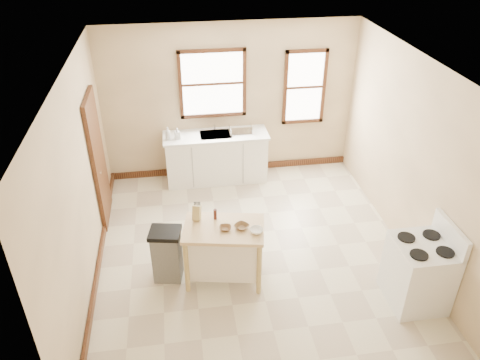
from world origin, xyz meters
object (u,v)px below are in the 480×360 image
soap_bottle_b (177,133)px  dish_rack (241,129)px  kitchen_island (224,253)px  gas_stove (420,265)px  trash_bin (167,254)px  pepper_grinder (215,214)px  knife_block (197,213)px  soap_bottle_a (168,133)px  bowl_b (242,226)px  bowl_c (257,231)px  bowl_a (225,228)px

soap_bottle_b → dish_rack: 1.13m
kitchen_island → gas_stove: 2.51m
soap_bottle_b → trash_bin: soap_bottle_b is taller
pepper_grinder → trash_bin: 0.87m
soap_bottle_b → knife_block: (0.17, -2.33, -0.06)m
soap_bottle_a → dish_rack: (1.28, 0.10, -0.06)m
knife_block → pepper_grinder: 0.24m
bowl_b → bowl_c: (0.17, -0.12, 0.01)m
bowl_b → kitchen_island: bearing=169.2°
trash_bin → bowl_b: bearing=1.6°
soap_bottle_b → trash_bin: 2.54m
pepper_grinder → bowl_b: pepper_grinder is taller
trash_bin → gas_stove: size_ratio=0.68×
knife_block → bowl_c: bearing=-9.5°
pepper_grinder → bowl_a: bearing=-67.2°
bowl_a → trash_bin: 0.93m
bowl_b → soap_bottle_a: bearing=108.8°
dish_rack → bowl_b: dish_rack is taller
pepper_grinder → bowl_c: size_ratio=0.86×
gas_stove → dish_rack: bearing=117.0°
soap_bottle_a → kitchen_island: 2.71m
soap_bottle_a → kitchen_island: (0.66, -2.56, -0.61)m
bowl_a → bowl_b: size_ratio=0.86×
soap_bottle_b → gas_stove: 4.43m
knife_block → bowl_b: (0.56, -0.28, -0.08)m
bowl_a → pepper_grinder: bearing=112.8°
soap_bottle_a → pepper_grinder: 2.43m
dish_rack → gas_stove: size_ratio=0.35×
dish_rack → bowl_b: 2.73m
pepper_grinder → trash_bin: pepper_grinder is taller
pepper_grinder → soap_bottle_b: bearing=99.8°
dish_rack → bowl_a: bearing=-116.7°
kitchen_island → knife_block: (-0.33, 0.23, 0.53)m
bowl_a → bowl_c: bearing=-17.8°
pepper_grinder → dish_rack: bearing=73.8°
pepper_grinder → bowl_b: 0.41m
soap_bottle_a → kitchen_island: bearing=-94.7°
soap_bottle_a → gas_stove: 4.54m
soap_bottle_a → dish_rack: size_ratio=0.56×
bowl_a → trash_bin: size_ratio=0.19×
bowl_b → gas_stove: 2.29m
bowl_a → soap_bottle_a: bearing=104.5°
bowl_b → trash_bin: 1.12m
bowl_c → pepper_grinder: bearing=142.9°
knife_block → pepper_grinder: size_ratio=1.33×
bowl_a → trash_bin: bowl_a is taller
soap_bottle_b → bowl_c: size_ratio=1.14×
bowl_b → pepper_grinder: bearing=142.1°
soap_bottle_a → knife_block: size_ratio=1.14×
bowl_a → bowl_b: (0.21, -0.00, 0.00)m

